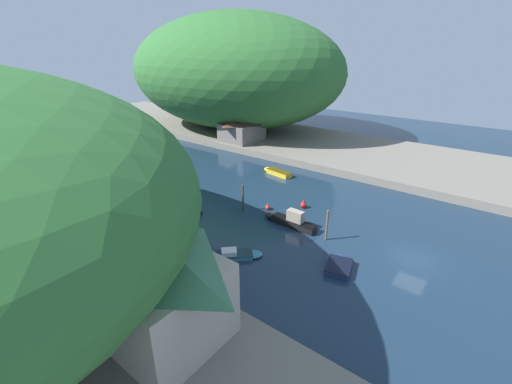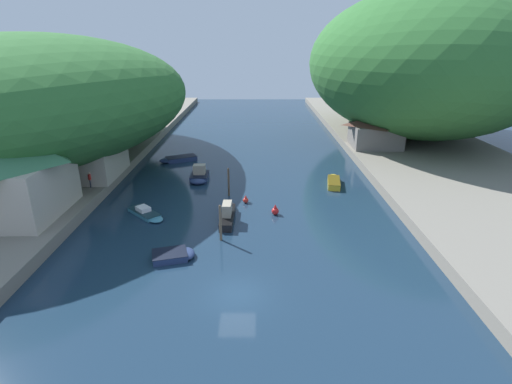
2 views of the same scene
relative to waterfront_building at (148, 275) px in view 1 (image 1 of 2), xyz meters
name	(u,v)px [view 1 (image 1 of 2)]	position (x,y,z in m)	size (l,w,h in m)	color
water_surface	(184,183)	(19.32, 19.31, -4.99)	(130.00, 130.00, 0.00)	#192D42
right_bank	(287,140)	(45.29, 19.31, -4.44)	(22.00, 120.00, 1.11)	slate
hillside_right	(233,71)	(46.39, 33.76, 7.37)	(34.00, 47.59, 22.52)	#2D662D
waterfront_building	(148,275)	(0.00, 0.00, 0.00)	(6.57, 9.63, 7.50)	#B2A899
boathouse_shed	(84,224)	(1.72, 11.17, -1.12)	(6.32, 8.79, 5.34)	#B2A899
right_bank_cottage	(242,128)	(38.24, 24.78, -1.48)	(7.43, 6.44, 4.65)	slate
boat_white_cruiser	(187,206)	(13.74, 12.50, -4.45)	(2.15, 4.04, 1.84)	navy
boat_mid_channel	(236,255)	(10.05, 2.01, -4.74)	(4.40, 4.42, 0.80)	teal
boat_small_dinghy	(289,220)	(17.94, 1.45, -4.44)	(1.27, 6.22, 1.88)	black
boat_red_skiff	(340,265)	(14.29, -5.94, -4.73)	(3.64, 2.74, 0.55)	navy
boat_moored_right	(276,172)	(29.77, 11.27, -4.65)	(2.05, 4.98, 0.71)	gold
boat_far_right_bank	(113,202)	(9.50, 20.69, -4.68)	(5.46, 3.95, 0.65)	navy
mooring_post_nearest	(327,225)	(17.63, -2.95, -3.37)	(0.21, 0.21, 3.23)	brown
mooring_post_middle	(243,198)	(17.64, 7.45, -3.40)	(0.21, 0.21, 3.17)	#4C3D2D
channel_buoy_near	(268,207)	(19.53, 5.34, -4.66)	(0.57, 0.57, 0.86)	red
channel_buoy_far	(304,204)	(22.47, 2.38, -4.58)	(0.71, 0.71, 1.06)	red
person_on_quay	(104,239)	(2.91, 10.71, -2.91)	(0.29, 0.42, 1.69)	#282D3D
person_by_boathouse	(128,253)	(2.89, 7.11, -2.91)	(0.34, 0.43, 1.69)	#282D3D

